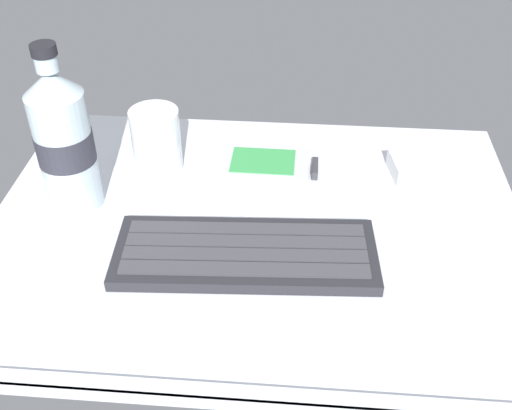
{
  "coord_description": "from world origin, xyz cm",
  "views": [
    {
      "loc": [
        4.54,
        -56.09,
        47.08
      ],
      "look_at": [
        0.0,
        0.0,
        3.0
      ],
      "focal_mm": 43.24,
      "sensor_mm": 36.0,
      "label": 1
    }
  ],
  "objects_px": {
    "handheld_device": "(268,166)",
    "juice_cup": "(157,142)",
    "water_bottle": "(64,141)",
    "charger_block": "(418,166)",
    "keyboard": "(246,253)"
  },
  "relations": [
    {
      "from": "charger_block",
      "to": "juice_cup",
      "type": "bearing_deg",
      "value": -178.07
    },
    {
      "from": "juice_cup",
      "to": "charger_block",
      "type": "height_order",
      "value": "juice_cup"
    },
    {
      "from": "handheld_device",
      "to": "juice_cup",
      "type": "relative_size",
      "value": 1.51
    },
    {
      "from": "handheld_device",
      "to": "water_bottle",
      "type": "bearing_deg",
      "value": -159.02
    },
    {
      "from": "juice_cup",
      "to": "water_bottle",
      "type": "relative_size",
      "value": 0.41
    },
    {
      "from": "juice_cup",
      "to": "water_bottle",
      "type": "distance_m",
      "value": 0.13
    },
    {
      "from": "handheld_device",
      "to": "juice_cup",
      "type": "distance_m",
      "value": 0.15
    },
    {
      "from": "water_bottle",
      "to": "charger_block",
      "type": "distance_m",
      "value": 0.45
    },
    {
      "from": "charger_block",
      "to": "keyboard",
      "type": "bearing_deg",
      "value": -139.27
    },
    {
      "from": "juice_cup",
      "to": "charger_block",
      "type": "relative_size",
      "value": 1.21
    },
    {
      "from": "juice_cup",
      "to": "water_bottle",
      "type": "bearing_deg",
      "value": -135.51
    },
    {
      "from": "handheld_device",
      "to": "charger_block",
      "type": "bearing_deg",
      "value": 2.05
    },
    {
      "from": "water_bottle",
      "to": "juice_cup",
      "type": "bearing_deg",
      "value": 44.49
    },
    {
      "from": "keyboard",
      "to": "charger_block",
      "type": "distance_m",
      "value": 0.28
    },
    {
      "from": "keyboard",
      "to": "handheld_device",
      "type": "distance_m",
      "value": 0.18
    }
  ]
}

